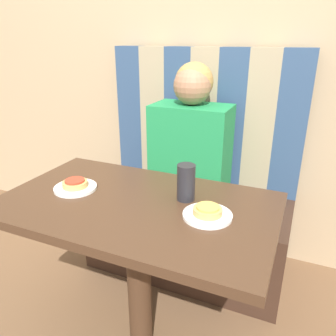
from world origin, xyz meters
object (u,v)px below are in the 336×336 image
Objects in this scene: plate_left at (76,187)px; person at (191,139)px; plate_right at (208,215)px; drinking_cup at (186,182)px; pizza_right at (208,210)px; pizza_left at (76,183)px.

person is at bearing 65.20° from plate_left.
person reaches higher than plate_right.
drinking_cup is (0.16, -0.51, -0.01)m from person.
pizza_right reaches higher than plate_right.
pizza_right is at bearing 0.00° from pizza_left.
pizza_left is 0.45m from drinking_cup.
drinking_cup is at bearing -72.30° from person.
pizza_left is at bearing 180.00° from pizza_right.
plate_right is 1.22× the size of drinking_cup.
drinking_cup is at bearing 141.83° from pizza_right.
person is 0.67m from plate_left.
drinking_cup is (0.44, 0.09, 0.04)m from pizza_left.
person is at bearing 114.80° from pizza_right.
pizza_right is at bearing 0.00° from plate_left.
plate_right is at bearing 0.00° from plate_left.
plate_left is (-0.28, -0.60, -0.08)m from person.
person is 4.22× the size of plate_right.
plate_left is 1.70× the size of pizza_left.
pizza_left is at bearing 0.00° from plate_left.
plate_right is (0.28, -0.60, -0.08)m from person.
plate_left is at bearing 0.00° from pizza_left.
person is 7.19× the size of pizza_left.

